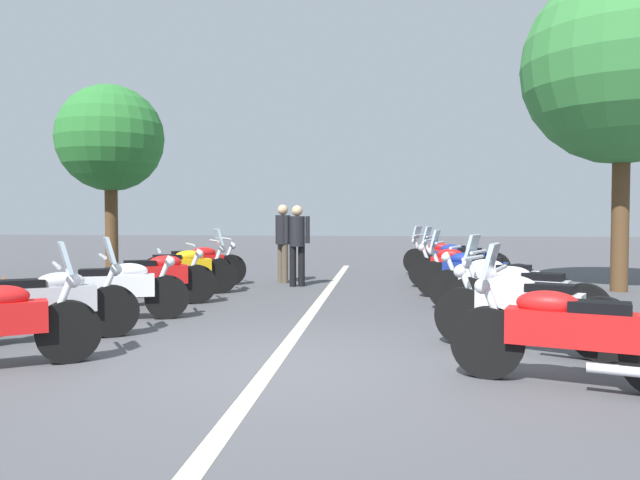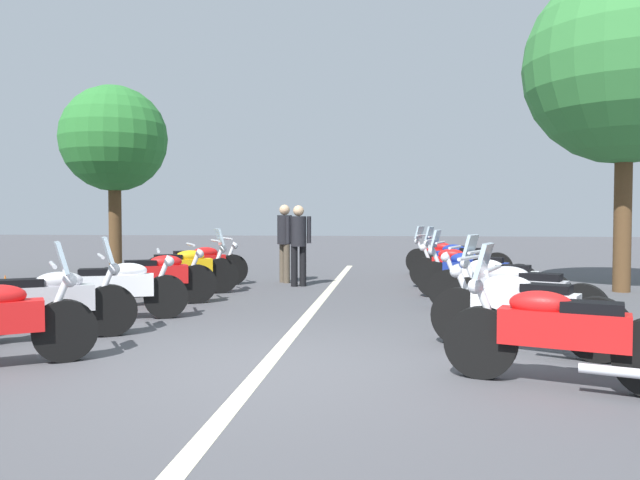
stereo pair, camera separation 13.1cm
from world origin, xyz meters
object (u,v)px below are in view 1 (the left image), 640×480
at_px(motorcycle_right_row_4, 473,272).
at_px(motorcycle_left_row_2, 116,289).
at_px(bystander_0, 283,237).
at_px(roadside_tree_1, 623,66).
at_px(motorcycle_right_row_1, 527,309).
at_px(motorcycle_right_row_5, 458,266).
at_px(motorcycle_right_row_7, 444,257).
at_px(motorcycle_left_row_1, 47,302).
at_px(motorcycle_left_row_4, 181,269).
at_px(roadside_tree_2, 110,139).
at_px(motorcycle_right_row_3, 497,283).
at_px(bystander_1, 297,239).
at_px(motorcycle_right_row_2, 522,293).
at_px(traffic_cone_0, 4,298).
at_px(motorcycle_right_row_6, 458,260).
at_px(motorcycle_left_row_3, 155,278).
at_px(motorcycle_right_row_0, 566,332).
at_px(motorcycle_left_row_5, 196,264).

bearing_deg(motorcycle_right_row_4, motorcycle_left_row_2, 45.58).
relative_size(bystander_0, roadside_tree_1, 0.27).
bearing_deg(motorcycle_right_row_4, motorcycle_right_row_1, 106.86).
height_order(motorcycle_right_row_5, roadside_tree_1, roadside_tree_1).
relative_size(motorcycle_right_row_5, motorcycle_right_row_7, 0.98).
height_order(motorcycle_left_row_1, motorcycle_left_row_4, motorcycle_left_row_4).
bearing_deg(motorcycle_left_row_4, roadside_tree_1, -19.26).
bearing_deg(roadside_tree_2, roadside_tree_1, -102.75).
height_order(motorcycle_right_row_3, bystander_1, bystander_1).
relative_size(motorcycle_right_row_2, motorcycle_right_row_5, 0.96).
xyz_separation_m(motorcycle_right_row_1, traffic_cone_0, (1.47, 6.87, -0.17)).
height_order(motorcycle_left_row_2, motorcycle_left_row_4, motorcycle_left_row_4).
bearing_deg(motorcycle_right_row_6, bystander_1, 42.20).
distance_m(motorcycle_left_row_3, motorcycle_right_row_0, 6.64).
bearing_deg(bystander_0, motorcycle_left_row_1, -144.47).
distance_m(motorcycle_right_row_0, motorcycle_right_row_4, 5.47).
bearing_deg(bystander_1, motorcycle_right_row_4, 46.95).
height_order(bystander_0, roadside_tree_1, roadside_tree_1).
bearing_deg(motorcycle_left_row_3, motorcycle_right_row_1, -57.70).
distance_m(motorcycle_right_row_4, motorcycle_right_row_6, 2.89).
bearing_deg(bystander_0, motorcycle_right_row_1, -100.10).
height_order(motorcycle_left_row_5, motorcycle_right_row_4, motorcycle_right_row_4).
relative_size(motorcycle_left_row_1, roadside_tree_1, 0.30).
bearing_deg(motorcycle_left_row_2, motorcycle_right_row_4, 5.35).
height_order(motorcycle_right_row_3, roadside_tree_1, roadside_tree_1).
relative_size(motorcycle_left_row_2, motorcycle_right_row_3, 0.93).
relative_size(motorcycle_left_row_1, motorcycle_left_row_5, 0.98).
bearing_deg(motorcycle_right_row_5, motorcycle_right_row_2, 111.09).
xyz_separation_m(motorcycle_left_row_3, motorcycle_right_row_1, (-2.83, -5.18, 0.00)).
height_order(motorcycle_left_row_2, motorcycle_right_row_1, motorcycle_right_row_1).
xyz_separation_m(bystander_1, roadside_tree_2, (2.40, 5.13, 2.42)).
bearing_deg(motorcycle_left_row_4, motorcycle_left_row_5, 67.00).
bearing_deg(motorcycle_right_row_4, roadside_tree_2, -7.62).
xyz_separation_m(motorcycle_right_row_5, roadside_tree_1, (-0.09, -3.05, 3.87)).
relative_size(motorcycle_right_row_0, traffic_cone_0, 3.14).
relative_size(motorcycle_left_row_2, motorcycle_right_row_0, 0.98).
distance_m(motorcycle_left_row_2, motorcycle_right_row_0, 5.86).
bearing_deg(motorcycle_left_row_4, motorcycle_right_row_1, -67.67).
height_order(motorcycle_left_row_4, motorcycle_right_row_1, motorcycle_left_row_4).
bearing_deg(motorcycle_right_row_3, motorcycle_right_row_7, -67.53).
bearing_deg(traffic_cone_0, motorcycle_right_row_5, -58.45).
bearing_deg(roadside_tree_1, motorcycle_right_row_7, 47.55).
xyz_separation_m(motorcycle_left_row_1, motorcycle_left_row_3, (2.86, -0.17, -0.00)).
relative_size(bystander_0, bystander_1, 1.02).
relative_size(motorcycle_left_row_5, motorcycle_right_row_2, 1.01).
xyz_separation_m(motorcycle_left_row_5, motorcycle_right_row_5, (0.18, -5.32, -0.01)).
bearing_deg(motorcycle_left_row_3, traffic_cone_0, -170.21).
relative_size(motorcycle_left_row_3, motorcycle_right_row_5, 0.92).
bearing_deg(motorcycle_left_row_2, motorcycle_right_row_0, -49.96).
distance_m(motorcycle_right_row_3, roadside_tree_1, 5.60).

